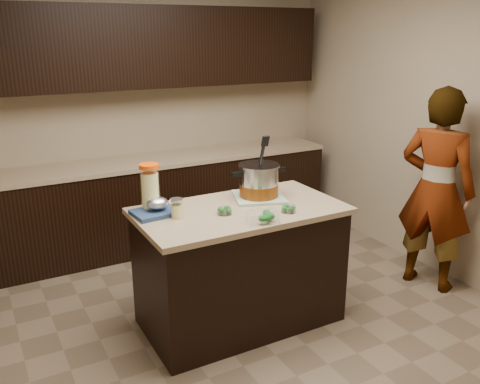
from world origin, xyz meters
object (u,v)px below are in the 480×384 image
at_px(island, 240,266).
at_px(stock_pot, 259,183).
at_px(person, 436,190).
at_px(lemonade_pitcher, 150,190).

height_order(island, stock_pot, stock_pot).
bearing_deg(island, person, -8.39).
bearing_deg(person, lemonade_pitcher, 56.14).
bearing_deg(lemonade_pitcher, island, -23.49).
distance_m(island, stock_pot, 0.63).
bearing_deg(person, island, 60.13).
bearing_deg(lemonade_pitcher, stock_pot, -8.28).
height_order(island, person, person).
bearing_deg(island, stock_pot, 29.45).
xyz_separation_m(island, stock_pot, (0.23, 0.13, 0.57)).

